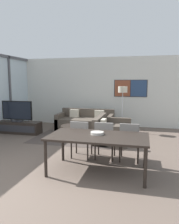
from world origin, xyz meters
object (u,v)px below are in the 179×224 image
(television, at_px, (17,111))
(dining_table, at_px, (98,139))
(coffee_table, at_px, (74,129))
(fruit_bowl, at_px, (97,133))
(tv_console, at_px, (18,127))
(dining_chair_left, at_px, (81,137))
(dining_chair_right, at_px, (129,139))
(floor_lamp, at_px, (123,93))
(dining_chair_centre, at_px, (105,138))
(sofa_main, at_px, (86,122))
(sofa_side, at_px, (111,132))

(television, height_order, dining_table, television)
(coffee_table, height_order, fruit_bowl, fruit_bowl)
(tv_console, relative_size, dining_table, 0.86)
(coffee_table, distance_m, dining_chair_left, 1.87)
(dining_chair_right, height_order, floor_lamp, floor_lamp)
(coffee_table, xyz_separation_m, dining_chair_centre, (1.28, -1.69, 0.20))
(dining_chair_left, bearing_deg, dining_chair_centre, 2.54)
(tv_console, height_order, sofa_main, sofa_main)
(sofa_main, relative_size, dining_chair_centre, 2.36)
(sofa_side, xyz_separation_m, coffee_table, (-1.17, -0.01, 0.05))
(floor_lamp, bearing_deg, television, -161.48)
(sofa_side, distance_m, dining_table, 2.51)
(tv_console, distance_m, fruit_bowl, 4.30)
(sofa_main, bearing_deg, television, -150.48)
(sofa_main, relative_size, coffee_table, 2.37)
(television, bearing_deg, coffee_table, -4.65)
(dining_chair_right, distance_m, floor_lamp, 3.22)
(fruit_bowl, bearing_deg, dining_chair_right, 48.24)
(sofa_main, height_order, dining_chair_left, dining_chair_left)
(sofa_side, xyz_separation_m, dining_chair_centre, (0.11, -1.70, 0.25))
(fruit_bowl, bearing_deg, sofa_side, 91.87)
(coffee_table, xyz_separation_m, dining_chair_left, (0.71, -1.71, 0.20))
(sofa_side, distance_m, floor_lamp, 1.78)
(television, relative_size, sofa_main, 0.55)
(dining_chair_left, distance_m, dining_chair_centre, 0.57)
(coffee_table, xyz_separation_m, dining_chair_right, (1.85, -1.69, 0.20))
(sofa_main, distance_m, fruit_bowl, 4.01)
(coffee_table, bearing_deg, fruit_bowl, -62.19)
(dining_chair_centre, bearing_deg, sofa_main, 112.53)
(dining_table, bearing_deg, dining_chair_centre, 90.00)
(coffee_table, bearing_deg, sofa_main, 90.00)
(dining_chair_left, xyz_separation_m, fruit_bowl, (0.54, -0.66, 0.27))
(tv_console, relative_size, dining_chair_right, 1.89)
(fruit_bowl, bearing_deg, coffee_table, 117.81)
(sofa_main, bearing_deg, fruit_bowl, -71.69)
(coffee_table, relative_size, dining_chair_right, 0.99)
(dining_table, xyz_separation_m, dining_chair_left, (-0.57, 0.75, -0.18))
(tv_console, bearing_deg, sofa_main, 29.54)
(television, height_order, dining_chair_centre, television)
(floor_lamp, bearing_deg, dining_chair_right, -81.49)
(dining_chair_left, xyz_separation_m, dining_chair_centre, (0.57, 0.03, 0.00))
(tv_console, height_order, television, television)
(dining_chair_centre, distance_m, floor_lamp, 3.19)
(tv_console, xyz_separation_m, television, (0.00, 0.00, 0.57))
(television, xyz_separation_m, dining_chair_right, (4.03, -1.87, -0.27))
(sofa_side, relative_size, dining_chair_left, 1.75)
(dining_chair_centre, relative_size, fruit_bowl, 3.31)
(coffee_table, bearing_deg, dining_chair_right, -42.32)
(coffee_table, distance_m, dining_chair_centre, 2.13)
(tv_console, relative_size, floor_lamp, 1.03)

